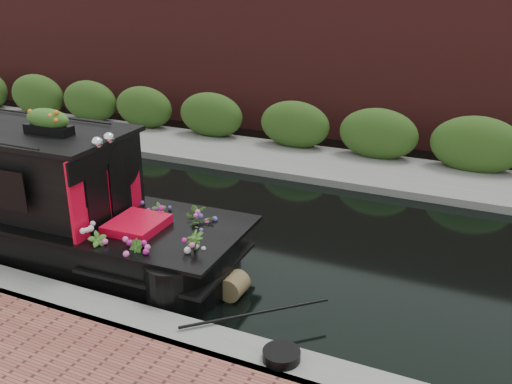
% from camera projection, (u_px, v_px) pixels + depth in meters
% --- Properties ---
extents(ground, '(80.00, 80.00, 0.00)m').
position_uv_depth(ground, '(190.00, 224.00, 10.79)').
color(ground, black).
rests_on(ground, ground).
extents(near_bank_coping, '(40.00, 0.60, 0.50)m').
position_uv_depth(near_bank_coping, '(68.00, 312.00, 8.00)').
color(near_bank_coping, gray).
rests_on(near_bank_coping, ground).
extents(far_bank_path, '(40.00, 2.40, 0.34)m').
position_uv_depth(far_bank_path, '(276.00, 161.00, 14.34)').
color(far_bank_path, slate).
rests_on(far_bank_path, ground).
extents(far_hedge, '(40.00, 1.10, 2.80)m').
position_uv_depth(far_hedge, '(289.00, 152.00, 15.10)').
color(far_hedge, '#2D4E1A').
rests_on(far_hedge, ground).
extents(far_brick_wall, '(40.00, 1.00, 8.00)m').
position_uv_depth(far_brick_wall, '(316.00, 133.00, 16.88)').
color(far_brick_wall, '#531E1C').
rests_on(far_brick_wall, ground).
extents(rope_fender, '(0.36, 0.39, 0.36)m').
position_uv_depth(rope_fender, '(234.00, 286.00, 8.32)').
color(rope_fender, brown).
rests_on(rope_fender, ground).
extents(coiled_mooring_rope, '(0.45, 0.45, 0.12)m').
position_uv_depth(coiled_mooring_rope, '(281.00, 355.00, 6.62)').
color(coiled_mooring_rope, black).
rests_on(coiled_mooring_rope, near_bank_coping).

